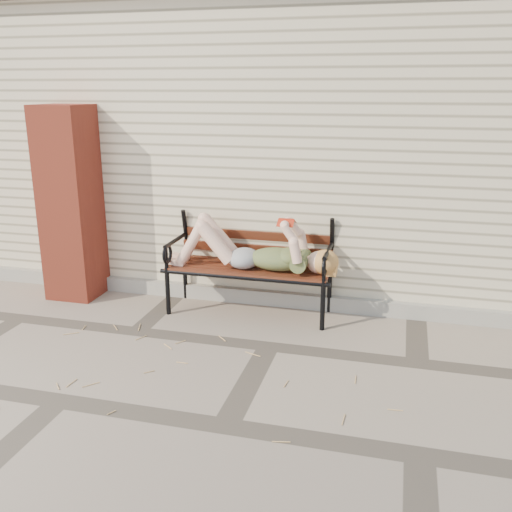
# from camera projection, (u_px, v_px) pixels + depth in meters

# --- Properties ---
(ground) EXTENTS (80.00, 80.00, 0.00)m
(ground) POSITION_uv_depth(u_px,v_px,m) (269.00, 346.00, 4.95)
(ground) COLOR gray
(ground) RESTS_ON ground
(house_wall) EXTENTS (8.00, 4.00, 3.00)m
(house_wall) POSITION_uv_depth(u_px,v_px,m) (323.00, 141.00, 7.31)
(house_wall) COLOR beige
(house_wall) RESTS_ON ground
(house_roof) EXTENTS (8.30, 4.30, 0.30)m
(house_roof) POSITION_uv_depth(u_px,v_px,m) (328.00, 1.00, 6.83)
(house_roof) COLOR #4E3B38
(house_roof) RESTS_ON house_wall
(foundation_strip) EXTENTS (8.00, 0.10, 0.15)m
(foundation_strip) POSITION_uv_depth(u_px,v_px,m) (291.00, 300.00, 5.83)
(foundation_strip) COLOR gray
(foundation_strip) RESTS_ON ground
(brick_pillar) EXTENTS (0.50, 0.50, 2.00)m
(brick_pillar) POSITION_uv_depth(u_px,v_px,m) (71.00, 204.00, 5.92)
(brick_pillar) COLOR #AE3C27
(brick_pillar) RESTS_ON ground
(garden_bench) EXTENTS (1.74, 0.69, 1.12)m
(garden_bench) POSITION_uv_depth(u_px,v_px,m) (252.00, 249.00, 5.62)
(garden_bench) COLOR black
(garden_bench) RESTS_ON ground
(reading_woman) EXTENTS (1.64, 0.37, 0.52)m
(reading_woman) POSITION_uv_depth(u_px,v_px,m) (249.00, 249.00, 5.47)
(reading_woman) COLOR #093A43
(reading_woman) RESTS_ON ground
(straw_scatter) EXTENTS (2.92, 1.75, 0.01)m
(straw_scatter) POSITION_uv_depth(u_px,v_px,m) (205.00, 374.00, 4.46)
(straw_scatter) COLOR tan
(straw_scatter) RESTS_ON ground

